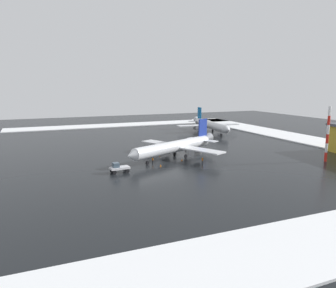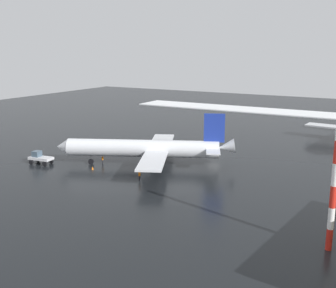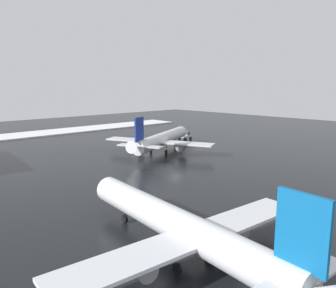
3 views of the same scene
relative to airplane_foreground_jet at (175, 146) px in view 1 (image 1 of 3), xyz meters
name	(u,v)px [view 1 (image 1 of 3)]	position (x,y,z in m)	size (l,w,h in m)	color
ground_plane	(182,148)	(13.43, -8.17, -3.37)	(240.00, 240.00, 0.00)	black
snow_bank_far	(298,138)	(13.43, -58.17, -3.19)	(152.00, 16.00, 0.36)	white
snow_bank_right	(127,125)	(80.43, -8.17, -3.19)	(14.00, 116.00, 0.36)	white
airplane_foreground_jet	(175,146)	(0.00, 0.00, 0.00)	(27.49, 32.37, 10.20)	silver
airplane_far_rear	(210,125)	(40.30, -34.49, -0.02)	(34.11, 28.36, 10.12)	silver
pushback_tug	(119,167)	(-9.15, 18.75, -2.09)	(2.74, 4.81, 2.50)	silver
ground_crew_by_nose_gear	(202,160)	(-8.67, -3.94, -2.40)	(0.36, 0.36, 1.71)	black
ground_crew_beside_wing	(153,160)	(-3.34, 8.06, -2.40)	(0.36, 0.36, 1.71)	black
antenna_mast	(328,134)	(-19.35, -35.98, 4.11)	(0.70, 0.70, 14.95)	red
traffic_cone_near_nose	(160,155)	(4.10, 3.20, -3.09)	(0.36, 0.36, 0.55)	orange
traffic_cone_mid_line	(182,160)	(-3.63, -0.34, -3.09)	(0.36, 0.36, 0.55)	orange
traffic_cone_wingtip_side	(161,165)	(-7.25, 7.37, -3.09)	(0.36, 0.36, 0.55)	orange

